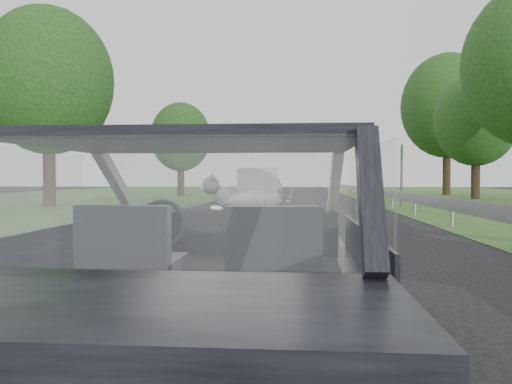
% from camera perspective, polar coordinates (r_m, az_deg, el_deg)
% --- Properties ---
extents(ground, '(140.00, 140.00, 0.00)m').
position_cam_1_polar(ground, '(3.25, -5.16, -20.74)').
color(ground, black).
rests_on(ground, ground).
extents(subject_car, '(1.80, 4.00, 1.45)m').
position_cam_1_polar(subject_car, '(3.05, -5.20, -8.04)').
color(subject_car, black).
rests_on(subject_car, ground).
extents(dashboard, '(1.58, 0.45, 0.30)m').
position_cam_1_polar(dashboard, '(3.64, -3.49, -4.47)').
color(dashboard, black).
rests_on(dashboard, subject_car).
extents(driver_seat, '(0.50, 0.72, 0.42)m').
position_cam_1_polar(driver_seat, '(2.85, -14.22, -5.61)').
color(driver_seat, black).
rests_on(driver_seat, subject_car).
extents(passenger_seat, '(0.50, 0.72, 0.42)m').
position_cam_1_polar(passenger_seat, '(2.70, 2.16, -5.96)').
color(passenger_seat, black).
rests_on(passenger_seat, subject_car).
extents(steering_wheel, '(0.36, 0.36, 0.04)m').
position_cam_1_polar(steering_wheel, '(3.43, -10.85, -3.70)').
color(steering_wheel, black).
rests_on(steering_wheel, dashboard).
extents(cat, '(0.63, 0.30, 0.27)m').
position_cam_1_polar(cat, '(3.59, -0.80, -0.74)').
color(cat, slate).
rests_on(cat, dashboard).
extents(guardrail, '(0.05, 90.00, 0.32)m').
position_cam_1_polar(guardrail, '(13.52, 21.01, -1.30)').
color(guardrail, '#A8A9AC').
rests_on(guardrail, ground).
extents(other_car, '(2.67, 5.37, 1.69)m').
position_cam_1_polar(other_car, '(21.99, 0.11, 0.57)').
color(other_car, silver).
rests_on(other_car, ground).
extents(highway_sign, '(0.29, 1.09, 2.72)m').
position_cam_1_polar(highway_sign, '(23.00, 16.30, 1.82)').
color(highway_sign, '#0D4D20').
rests_on(highway_sign, ground).
extents(tree_2, '(6.14, 6.14, 7.21)m').
position_cam_1_polar(tree_2, '(32.06, 23.84, 5.68)').
color(tree_2, '#163B13').
rests_on(tree_2, ground).
extents(tree_3, '(7.68, 7.68, 10.14)m').
position_cam_1_polar(tree_3, '(39.69, 21.00, 7.02)').
color(tree_3, '#163B13').
rests_on(tree_3, ground).
extents(tree_5, '(6.48, 6.48, 8.39)m').
position_cam_1_polar(tree_5, '(23.65, -22.62, 8.65)').
color(tree_5, '#163B13').
rests_on(tree_5, ground).
extents(tree_6, '(5.26, 5.26, 6.37)m').
position_cam_1_polar(tree_6, '(35.56, -8.59, 4.70)').
color(tree_6, '#163B13').
rests_on(tree_6, ground).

